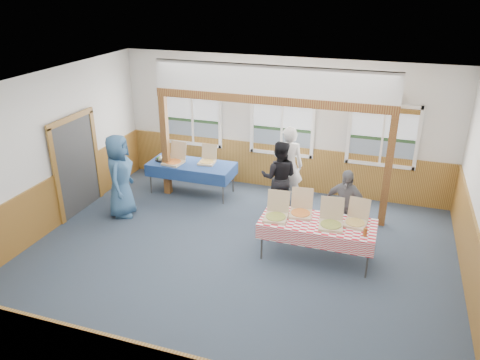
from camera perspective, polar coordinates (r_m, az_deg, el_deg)
name	(u,v)px	position (r m, az deg, el deg)	size (l,w,h in m)	color
floor	(234,260)	(8.80, -0.68, -9.76)	(8.00, 8.00, 0.00)	#283441
ceiling	(234,89)	(7.54, -0.80, 11.03)	(8.00, 8.00, 0.00)	white
wall_back	(282,125)	(11.20, 5.20, 6.66)	(8.00, 8.00, 0.00)	silver
wall_front	(127,306)	(5.31, -13.66, -14.73)	(8.00, 8.00, 0.00)	silver
wall_left	(42,156)	(10.00, -22.96, 2.76)	(8.00, 8.00, 0.00)	silver
wainscot_back	(281,167)	(11.52, 4.98, 1.63)	(7.98, 0.05, 1.10)	brown
wainscot_left	(52,204)	(10.37, -21.95, -2.68)	(0.05, 6.98, 1.10)	brown
wainscot_right	(474,275)	(8.30, 26.68, -10.35)	(0.05, 6.98, 1.10)	brown
cased_opening	(76,166)	(10.80, -19.32, 1.66)	(0.06, 1.30, 2.10)	#373737
window_left	(193,114)	(11.85, -5.81, 7.98)	(1.56, 0.10, 1.46)	white
window_mid	(282,123)	(11.14, 5.16, 6.99)	(1.56, 0.10, 1.46)	white
window_right	(383,132)	(10.87, 17.07, 5.62)	(1.56, 0.10, 1.46)	white
post_left	(165,146)	(11.09, -9.07, 4.11)	(0.15, 0.15, 2.40)	#5A2814
post_right	(388,172)	(9.93, 17.57, 0.93)	(0.15, 0.15, 2.40)	#5A2814
cross_beam	(270,100)	(9.84, 3.71, 9.72)	(5.15, 0.18, 0.18)	#5A2814
table_left	(191,165)	(11.20, -5.94, 1.77)	(2.06, 0.95, 0.76)	#373737
table_right	(318,224)	(8.64, 9.44, -5.35)	(2.10, 0.98, 0.76)	#373737
pizza_box_a	(174,160)	(11.22, -8.03, 2.38)	(0.48, 0.56, 0.46)	#C8B485
pizza_box_b	(207,160)	(11.16, -4.01, 2.41)	(0.41, 0.48, 0.40)	#C8B485
pizza_box_c	(276,215)	(8.62, 4.44, -4.24)	(0.45, 0.53, 0.45)	#C8B485
pizza_box_d	(301,211)	(8.80, 7.42, -3.78)	(0.46, 0.54, 0.44)	#C8B485
pizza_box_e	(331,223)	(8.49, 11.03, -5.11)	(0.48, 0.56, 0.46)	#C8B485
pizza_box_f	(356,221)	(8.65, 13.94, -4.83)	(0.44, 0.52, 0.42)	#C8B485
veggie_tray	(163,159)	(11.48, -9.39, 2.58)	(0.38, 0.38, 0.09)	black
drink_glass	(365,232)	(8.30, 15.01, -6.17)	(0.07, 0.07, 0.15)	brown
woman_white	(288,166)	(10.54, 5.85, 1.68)	(0.68, 0.45, 1.86)	silver
woman_black	(279,177)	(10.19, 4.78, 0.31)	(0.80, 0.63, 1.66)	black
man_blue	(120,176)	(10.33, -14.45, 0.49)	(0.90, 0.58, 1.84)	#33587F
person_grey	(345,205)	(9.34, 12.62, -3.03)	(0.87, 0.36, 1.49)	slate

